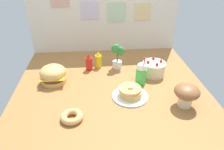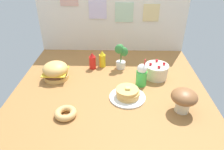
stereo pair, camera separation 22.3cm
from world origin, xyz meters
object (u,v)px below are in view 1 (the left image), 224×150
at_px(burger, 53,74).
at_px(donut_pink_glaze, 72,116).
at_px(pancake_stack, 130,93).
at_px(potted_plant, 117,55).
at_px(mushroom_stool, 187,93).
at_px(layer_cake, 154,69).
at_px(ketchup_bottle, 89,62).
at_px(mustard_bottle, 98,60).
at_px(cream_soda_cup, 141,73).

bearing_deg(burger, donut_pink_glaze, -69.08).
distance_m(burger, pancake_stack, 0.87).
xyz_separation_m(potted_plant, mushroom_stool, (0.54, -0.79, -0.03)).
height_order(layer_cake, ketchup_bottle, ketchup_bottle).
relative_size(pancake_stack, layer_cake, 1.36).
relative_size(pancake_stack, mustard_bottle, 1.70).
height_order(pancake_stack, mushroom_stool, mushroom_stool).
distance_m(burger, donut_pink_glaze, 0.67).
relative_size(layer_cake, ketchup_bottle, 1.25).
bearing_deg(mustard_bottle, pancake_stack, -65.99).
distance_m(mustard_bottle, cream_soda_cup, 0.60).
xyz_separation_m(donut_pink_glaze, mushroom_stool, (1.04, 0.10, 0.11)).
distance_m(ketchup_bottle, mushroom_stool, 1.18).
xyz_separation_m(mustard_bottle, mushroom_stool, (0.77, -0.83, 0.04)).
bearing_deg(potted_plant, mushroom_stool, -55.59).
bearing_deg(cream_soda_cup, mushroom_stool, -51.88).
bearing_deg(ketchup_bottle, potted_plant, 3.16).
height_order(potted_plant, mushroom_stool, potted_plant).
bearing_deg(cream_soda_cup, potted_plant, 119.81).
distance_m(burger, layer_cake, 1.13).
bearing_deg(potted_plant, layer_cake, -27.97).
height_order(mustard_bottle, cream_soda_cup, cream_soda_cup).
xyz_separation_m(ketchup_bottle, mushroom_stool, (0.89, -0.78, 0.04)).
distance_m(mustard_bottle, mushroom_stool, 1.14).
distance_m(burger, potted_plant, 0.78).
bearing_deg(layer_cake, mustard_bottle, 158.34).
bearing_deg(mustard_bottle, ketchup_bottle, -154.15).
height_order(burger, mushroom_stool, mushroom_stool).
relative_size(cream_soda_cup, mushroom_stool, 1.36).
bearing_deg(pancake_stack, ketchup_bottle, 124.33).
xyz_separation_m(burger, mustard_bottle, (0.50, 0.30, 0.00)).
xyz_separation_m(ketchup_bottle, cream_soda_cup, (0.56, -0.36, 0.03)).
relative_size(burger, mushroom_stool, 1.21).
relative_size(mustard_bottle, cream_soda_cup, 0.67).
distance_m(layer_cake, mustard_bottle, 0.68).
bearing_deg(donut_pink_glaze, layer_cake, 37.18).
bearing_deg(burger, ketchup_bottle, 32.33).
relative_size(ketchup_bottle, cream_soda_cup, 0.67).
height_order(pancake_stack, layer_cake, layer_cake).
distance_m(donut_pink_glaze, mushroom_stool, 1.05).
bearing_deg(burger, potted_plant, 19.85).
bearing_deg(donut_pink_glaze, burger, 110.92).
bearing_deg(pancake_stack, layer_cake, 49.60).
height_order(burger, mustard_bottle, mustard_bottle).
height_order(ketchup_bottle, donut_pink_glaze, ketchup_bottle).
height_order(pancake_stack, donut_pink_glaze, pancake_stack).
bearing_deg(mustard_bottle, potted_plant, -9.23).
xyz_separation_m(layer_cake, donut_pink_glaze, (-0.89, -0.68, -0.05)).
bearing_deg(ketchup_bottle, mustard_bottle, 25.85).
distance_m(donut_pink_glaze, potted_plant, 1.03).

